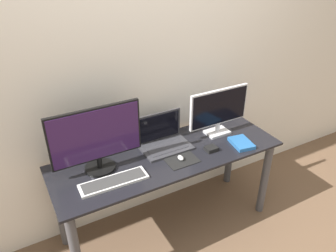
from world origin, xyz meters
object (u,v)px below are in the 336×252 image
object	(u,v)px
laptop	(163,139)
power_brick	(211,149)
mouse	(181,158)
monitor_right	(219,110)
monitor_left	(96,139)
book	(241,143)
keyboard	(114,181)

from	to	relation	value
laptop	power_brick	bearing A→B (deg)	-39.81
laptop	mouse	size ratio (longest dim) A/B	6.35
monitor_right	laptop	bearing A→B (deg)	174.34
monitor_left	book	bearing A→B (deg)	-12.44
keyboard	power_brick	bearing A→B (deg)	0.09
monitor_right	keyboard	bearing A→B (deg)	-168.94
keyboard	power_brick	xyz separation A→B (m)	(0.76, 0.00, 0.01)
monitor_right	monitor_left	bearing A→B (deg)	-180.00
keyboard	book	xyz separation A→B (m)	(1.01, -0.04, 0.01)
laptop	mouse	xyz separation A→B (m)	(0.02, -0.23, -0.04)
laptop	power_brick	xyz separation A→B (m)	(0.28, -0.23, -0.04)
monitor_right	keyboard	size ratio (longest dim) A/B	1.16
monitor_left	power_brick	size ratio (longest dim) A/B	7.14
monitor_left	keyboard	world-z (taller)	monitor_left
keyboard	book	bearing A→B (deg)	-2.47
book	monitor_left	bearing A→B (deg)	167.56
laptop	power_brick	distance (m)	0.36
book	keyboard	bearing A→B (deg)	177.53
book	monitor_right	bearing A→B (deg)	104.56
monitor_right	laptop	distance (m)	0.49
monitor_left	book	size ratio (longest dim) A/B	2.90
monitor_left	monitor_right	bearing A→B (deg)	0.00
monitor_right	book	size ratio (longest dim) A/B	2.46
monitor_right	mouse	size ratio (longest dim) A/B	8.96
book	mouse	bearing A→B (deg)	174.42
monitor_left	keyboard	bearing A→B (deg)	-81.15
monitor_left	power_brick	world-z (taller)	monitor_left
monitor_left	keyboard	xyz separation A→B (m)	(0.03, -0.19, -0.23)
monitor_right	laptop	xyz separation A→B (m)	(-0.47, 0.05, -0.15)
laptop	book	distance (m)	0.60
monitor_left	laptop	distance (m)	0.55
monitor_left	laptop	xyz separation A→B (m)	(0.52, 0.05, -0.18)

